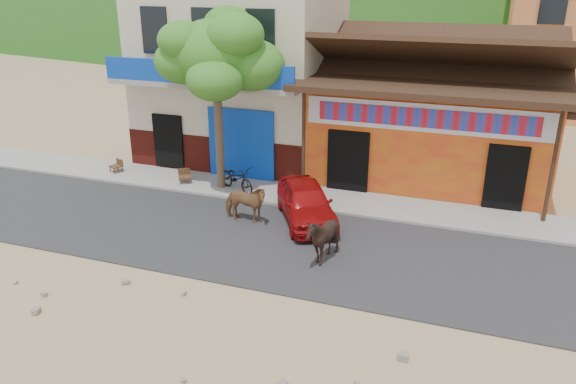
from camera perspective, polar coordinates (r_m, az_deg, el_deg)
name	(u,v)px	position (r m, az deg, el deg)	size (l,w,h in m)	color
ground	(291,298)	(13.33, 0.35, -10.70)	(120.00, 120.00, 0.00)	#9E825B
road	(321,250)	(15.39, 3.42, -5.95)	(60.00, 5.00, 0.04)	#28282B
sidewalk	(352,203)	(18.46, 6.47, -1.10)	(60.00, 2.00, 0.12)	gray
dance_club	(432,127)	(21.40, 14.43, 6.44)	(8.00, 6.00, 3.60)	orange
cafe_building	(244,69)	(22.90, -4.54, 12.34)	(7.00, 6.00, 7.00)	beige
tree	(218,102)	(18.86, -7.17, 9.11)	(3.00, 3.00, 6.00)	#2D721E
cow_tan	(245,203)	(16.84, -4.39, -1.15)	(0.65, 1.42, 1.20)	brown
cow_dark	(323,238)	(14.50, 3.53, -4.73)	(1.08, 1.21, 1.34)	black
red_car	(306,202)	(16.89, 1.85, -1.03)	(1.42, 3.53, 1.20)	#9D0B0C
scooter	(237,178)	(19.13, -5.22, 1.41)	(0.60, 1.72, 0.90)	black
cafe_chair_left	(115,161)	(21.87, -17.14, 3.05)	(0.40, 0.40, 0.86)	#462617
cafe_chair_right	(184,171)	(20.13, -10.50, 2.16)	(0.42, 0.42, 0.90)	#4D3419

